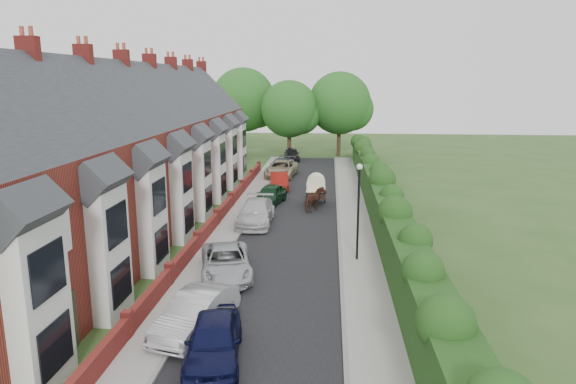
% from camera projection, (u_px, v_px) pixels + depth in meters
% --- Properties ---
extents(ground, '(140.00, 140.00, 0.00)m').
position_uv_depth(ground, '(285.00, 289.00, 23.20)').
color(ground, '#2D4C1E').
rests_on(ground, ground).
extents(road, '(6.00, 58.00, 0.02)m').
position_uv_depth(road, '(292.00, 223.00, 33.95)').
color(road, black).
rests_on(road, ground).
extents(pavement_hedge_side, '(2.20, 58.00, 0.12)m').
position_uv_depth(pavement_hedge_side, '(355.00, 224.00, 33.62)').
color(pavement_hedge_side, '#9B9892').
rests_on(pavement_hedge_side, ground).
extents(pavement_house_side, '(1.70, 58.00, 0.12)m').
position_uv_depth(pavement_house_side, '(235.00, 221.00, 34.25)').
color(pavement_house_side, '#9B9892').
rests_on(pavement_house_side, ground).
extents(kerb_hedge_side, '(0.18, 58.00, 0.13)m').
position_uv_depth(kerb_hedge_side, '(338.00, 223.00, 33.70)').
color(kerb_hedge_side, gray).
rests_on(kerb_hedge_side, ground).
extents(kerb_house_side, '(0.18, 58.00, 0.13)m').
position_uv_depth(kerb_house_side, '(247.00, 221.00, 34.18)').
color(kerb_house_side, gray).
rests_on(kerb_house_side, ground).
extents(hedge, '(2.10, 58.00, 2.85)m').
position_uv_depth(hedge, '(383.00, 201.00, 33.14)').
color(hedge, '#163E13').
rests_on(hedge, ground).
extents(terrace_row, '(9.05, 40.50, 11.50)m').
position_uv_depth(terrace_row, '(130.00, 157.00, 32.83)').
color(terrace_row, maroon).
rests_on(terrace_row, ground).
extents(garden_wall_row, '(0.35, 40.35, 1.10)m').
position_uv_depth(garden_wall_row, '(217.00, 219.00, 33.27)').
color(garden_wall_row, maroon).
rests_on(garden_wall_row, ground).
extents(lamppost, '(0.32, 0.32, 5.16)m').
position_uv_depth(lamppost, '(359.00, 200.00, 26.12)').
color(lamppost, black).
rests_on(lamppost, ground).
extents(tree_far_left, '(7.14, 6.80, 9.29)m').
position_uv_depth(tree_far_left, '(292.00, 110.00, 61.21)').
color(tree_far_left, '#332316').
rests_on(tree_far_left, ground).
extents(tree_far_right, '(7.98, 7.60, 10.31)m').
position_uv_depth(tree_far_right, '(343.00, 105.00, 62.55)').
color(tree_far_right, '#332316').
rests_on(tree_far_right, ground).
extents(tree_far_back, '(8.40, 8.00, 10.82)m').
position_uv_depth(tree_far_back, '(247.00, 102.00, 64.41)').
color(tree_far_back, '#332316').
rests_on(tree_far_back, ground).
extents(car_navy, '(2.39, 4.67, 1.52)m').
position_uv_depth(car_navy, '(214.00, 340.00, 17.15)').
color(car_navy, black).
rests_on(car_navy, ground).
extents(car_silver_a, '(2.70, 4.79, 1.49)m').
position_uv_depth(car_silver_a, '(196.00, 313.00, 19.19)').
color(car_silver_a, '#AFB0B4').
rests_on(car_silver_a, ground).
extents(car_silver_b, '(3.46, 5.46, 1.41)m').
position_uv_depth(car_silver_b, '(226.00, 262.00, 24.66)').
color(car_silver_b, '#B2B5BA').
rests_on(car_silver_b, ground).
extents(car_white, '(2.23, 5.39, 1.56)m').
position_uv_depth(car_white, '(256.00, 212.00, 33.59)').
color(car_white, silver).
rests_on(car_white, ground).
extents(car_green, '(2.57, 4.58, 1.47)m').
position_uv_depth(car_green, '(270.00, 195.00, 39.02)').
color(car_green, black).
rests_on(car_green, ground).
extents(car_red, '(2.07, 4.50, 1.43)m').
position_uv_depth(car_red, '(279.00, 181.00, 44.47)').
color(car_red, maroon).
rests_on(car_red, ground).
extents(car_beige, '(3.18, 5.92, 1.58)m').
position_uv_depth(car_beige, '(281.00, 169.00, 49.93)').
color(car_beige, tan).
rests_on(car_beige, ground).
extents(car_grey, '(3.04, 5.43, 1.49)m').
position_uv_depth(car_grey, '(281.00, 166.00, 51.93)').
color(car_grey, '#4D4E54').
rests_on(car_grey, ground).
extents(car_black, '(2.26, 4.54, 1.49)m').
position_uv_depth(car_black, '(292.00, 154.00, 60.32)').
color(car_black, black).
rests_on(car_black, ground).
extents(horse, '(1.69, 2.23, 1.71)m').
position_uv_depth(horse, '(315.00, 200.00, 36.75)').
color(horse, '#412218').
rests_on(horse, ground).
extents(horse_cart, '(1.48, 3.28, 2.37)m').
position_uv_depth(horse_cart, '(316.00, 187.00, 38.78)').
color(horse_cart, black).
rests_on(horse_cart, ground).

